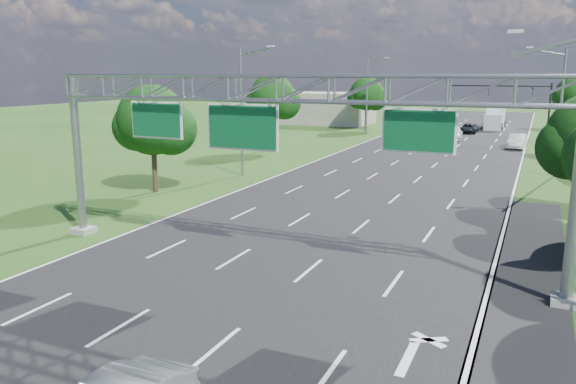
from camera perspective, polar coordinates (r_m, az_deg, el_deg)
The scene contains 18 objects.
ground at distance 41.29m, azimuth 9.48°, elevation 0.48°, with size 220.00×220.00×0.00m, color #224314.
road at distance 41.29m, azimuth 9.48°, elevation 0.48°, with size 18.00×180.00×0.02m, color black.
road_flare at distance 24.57m, azimuth 23.15°, elevation -8.30°, with size 3.00×30.00×0.02m, color black.
sign_gantry at distance 23.38m, azimuth -0.66°, elevation 8.99°, with size 23.50×1.00×9.56m.
traffic_signal at distance 74.30m, azimuth 22.38°, elevation 8.82°, with size 12.21×0.24×7.00m.
streetlight_l_near at distance 44.74m, azimuth -4.55°, elevation 8.70°, with size 2.97×0.22×10.16m.
streetlight_l_far at distance 77.27m, azimuth 8.17°, elevation 9.98°, with size 2.97×0.22×10.16m.
streetlight_r_mid at distance 49.27m, azimuth 25.75°, elevation 7.86°, with size 2.97×0.22×10.16m.
tree_verge_la at distance 39.56m, azimuth -13.48°, elevation 6.79°, with size 5.76×4.80×7.40m.
tree_verge_lb at distance 60.23m, azimuth -1.52°, elevation 9.41°, with size 5.76×4.80×8.06m.
tree_verge_lc at distance 82.58m, azimuth 8.05°, elevation 9.69°, with size 5.76×4.80×7.62m.
tree_verge_re at distance 87.37m, azimuth 27.08°, elevation 8.78°, with size 5.76×4.80×7.84m.
building_left at distance 93.10m, azimuth 3.97°, elevation 8.49°, with size 14.00×10.00×5.00m, color gray.
car_queue_a at distance 73.27m, azimuth 16.45°, elevation 5.73°, with size 2.11×5.20×1.51m, color silver.
car_queue_b at distance 81.85m, azimuth 17.91°, elevation 6.17°, with size 2.16×4.69×1.30m, color black.
car_queue_c at distance 76.81m, azimuth 12.36°, elevation 6.15°, with size 1.59×3.96×1.35m, color black.
car_queue_d at distance 66.81m, azimuth 22.26°, elevation 4.79°, with size 1.65×4.75×1.56m, color silver.
box_truck at distance 90.50m, azimuth 20.29°, elevation 7.11°, with size 2.70×8.79×3.31m.
Camera 1 is at (10.13, -9.20, 8.11)m, focal length 35.00 mm.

